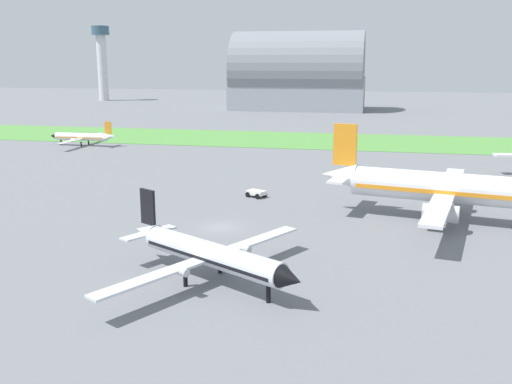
{
  "coord_description": "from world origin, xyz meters",
  "views": [
    {
      "loc": [
        16.18,
        -57.39,
        17.7
      ],
      "look_at": [
        3.03,
        4.96,
        3.0
      ],
      "focal_mm": 39.67,
      "sensor_mm": 36.0,
      "label": 1
    }
  ],
  "objects_px": {
    "airplane_midfield_jet": "(446,188)",
    "control_tower": "(102,57)",
    "airplane_taxiing_turboprop": "(82,137)",
    "baggage_cart_near_gate": "(256,193)",
    "airplane_foreground_turboprop": "(208,253)"
  },
  "relations": [
    {
      "from": "baggage_cart_near_gate",
      "to": "control_tower",
      "type": "bearing_deg",
      "value": 149.56
    },
    {
      "from": "airplane_foreground_turboprop",
      "to": "airplane_midfield_jet",
      "type": "height_order",
      "value": "airplane_midfield_jet"
    },
    {
      "from": "airplane_midfield_jet",
      "to": "airplane_taxiing_turboprop",
      "type": "relative_size",
      "value": 1.66
    },
    {
      "from": "airplane_midfield_jet",
      "to": "control_tower",
      "type": "relative_size",
      "value": 0.88
    },
    {
      "from": "airplane_midfield_jet",
      "to": "airplane_foreground_turboprop",
      "type": "bearing_deg",
      "value": -121.01
    },
    {
      "from": "airplane_taxiing_turboprop",
      "to": "baggage_cart_near_gate",
      "type": "relative_size",
      "value": 6.11
    },
    {
      "from": "airplane_foreground_turboprop",
      "to": "baggage_cart_near_gate",
      "type": "bearing_deg",
      "value": 123.62
    },
    {
      "from": "airplane_midfield_jet",
      "to": "baggage_cart_near_gate",
      "type": "xyz_separation_m",
      "value": [
        -23.38,
        6.87,
        -3.23
      ]
    },
    {
      "from": "airplane_midfield_jet",
      "to": "baggage_cart_near_gate",
      "type": "bearing_deg",
      "value": 174.99
    },
    {
      "from": "airplane_foreground_turboprop",
      "to": "airplane_midfield_jet",
      "type": "distance_m",
      "value": 31.33
    },
    {
      "from": "control_tower",
      "to": "airplane_midfield_jet",
      "type": "bearing_deg",
      "value": -53.82
    },
    {
      "from": "airplane_foreground_turboprop",
      "to": "airplane_midfield_jet",
      "type": "relative_size",
      "value": 0.68
    },
    {
      "from": "airplane_foreground_turboprop",
      "to": "baggage_cart_near_gate",
      "type": "relative_size",
      "value": 6.86
    },
    {
      "from": "airplane_midfield_jet",
      "to": "baggage_cart_near_gate",
      "type": "relative_size",
      "value": 10.16
    },
    {
      "from": "airplane_foreground_turboprop",
      "to": "airplane_taxiing_turboprop",
      "type": "height_order",
      "value": "airplane_foreground_turboprop"
    }
  ]
}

